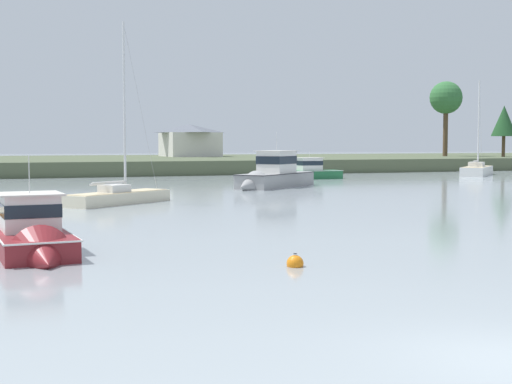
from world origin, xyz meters
name	(u,v)px	position (x,y,z in m)	size (l,w,h in m)	color
far_shore_bank	(50,164)	(0.00, 91.42, 0.84)	(225.10, 44.41, 1.67)	#4C563D
cruiser_grey	(271,179)	(13.97, 45.95, 0.70)	(9.77, 8.72, 5.63)	gray
sailboat_white	(477,173)	(44.60, 58.72, 0.26)	(7.88, 7.75, 11.59)	white
sailboat_cream	(119,200)	(-0.77, 34.21, 0.24)	(7.15, 6.11, 11.58)	beige
cruiser_maroon	(33,242)	(-6.95, 14.92, 0.44)	(2.75, 7.13, 4.15)	maroon
cruiser_green	(306,174)	(22.93, 58.36, 0.52)	(6.97, 2.30, 3.75)	#236B3D
mooring_buoy_orange	(295,264)	(0.25, 9.87, 0.09)	(0.52, 0.52, 0.57)	orange
shore_tree_center	(504,121)	(64.09, 77.83, 6.97)	(3.71, 3.71, 7.62)	brown
shore_tree_right	(446,99)	(59.18, 85.42, 10.61)	(5.04, 5.04, 11.63)	brown
cottage_eastern	(190,140)	(21.27, 97.61, 4.21)	(8.25, 10.08, 4.91)	silver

